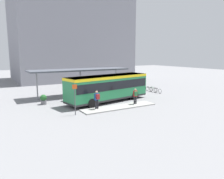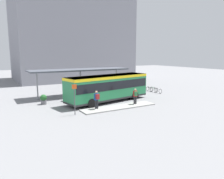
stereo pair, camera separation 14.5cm
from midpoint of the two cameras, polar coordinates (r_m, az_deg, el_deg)
name	(u,v)px [view 1 (the left image)]	position (r m, az deg, el deg)	size (l,w,h in m)	color
ground_plane	(108,101)	(25.46, -1.16, -3.15)	(120.00, 120.00, 0.00)	gray
curb_island	(119,107)	(22.60, 1.78, -4.60)	(8.15, 1.80, 0.12)	#9E9E99
city_bus	(108,86)	(25.14, -1.16, 0.84)	(10.62, 4.33, 3.05)	#237A47
pedestrian_waiting	(135,95)	(23.65, 5.96, -1.49)	(0.46, 0.50, 1.68)	#232328
pedestrian_companion	(97,99)	(21.47, -4.15, -2.37)	(0.45, 0.48, 1.80)	#232328
bicycle_white	(158,91)	(31.57, 11.79, -0.26)	(0.48, 1.59, 0.69)	black
bicycle_green	(153,90)	(32.15, 10.58, -0.01)	(0.48, 1.69, 0.73)	black
bicycle_black	(149,89)	(32.78, 9.48, 0.13)	(0.48, 1.52, 0.66)	black
station_shelter	(80,70)	(29.27, -8.49, 5.01)	(13.17, 3.37, 3.49)	#4C515B
potted_planter_near_shelter	(43,99)	(25.06, -17.62, -2.46)	(0.70, 0.70, 1.10)	slate
potted_planter_far_side	(68,95)	(26.12, -11.55, -1.35)	(0.88, 0.88, 1.42)	slate
platform_sign	(75,98)	(19.88, -9.86, -2.25)	(0.44, 0.08, 2.80)	#4C4C51
station_building	(71,38)	(50.04, -10.80, 13.07)	(23.72, 15.57, 17.80)	gray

